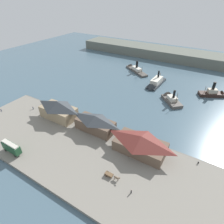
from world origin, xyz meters
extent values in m
plane|color=#476070|center=(0.00, 0.00, 0.00)|extent=(320.00, 320.00, 0.00)
cube|color=gray|center=(0.00, -22.00, 0.60)|extent=(110.00, 36.00, 1.20)
cube|color=#666159|center=(0.00, -3.60, 0.50)|extent=(110.00, 0.80, 1.00)
cube|color=#998466|center=(-22.24, -9.91, 3.97)|extent=(16.76, 8.65, 5.54)
pyramid|color=#33383D|center=(-22.24, -9.91, 8.33)|extent=(17.10, 9.08, 3.17)
cube|color=brown|center=(-1.99, -8.82, 3.65)|extent=(16.75, 7.47, 4.89)
pyramid|color=#33383D|center=(-1.99, -8.82, 7.29)|extent=(17.09, 7.85, 2.38)
cube|color=brown|center=(19.59, -10.47, 3.39)|extent=(18.84, 9.92, 4.39)
pyramid|color=maroon|center=(19.59, -10.47, 6.93)|extent=(19.22, 10.42, 2.69)
cube|color=#1E4C2D|center=(-20.69, -35.82, 3.62)|extent=(8.37, 2.29, 3.04)
cube|color=beige|center=(-20.69, -35.82, 5.39)|extent=(8.04, 1.60, 0.50)
cylinder|color=black|center=(-17.76, -34.67, 1.65)|extent=(0.90, 0.18, 0.90)
cylinder|color=black|center=(-17.76, -36.96, 1.65)|extent=(0.90, 0.18, 0.90)
cylinder|color=black|center=(-23.62, -34.67, 1.65)|extent=(0.90, 0.18, 0.90)
cylinder|color=black|center=(-23.62, -36.96, 1.65)|extent=(0.90, 0.18, 0.90)
cube|color=brown|center=(15.71, -26.26, 2.05)|extent=(2.76, 1.37, 0.50)
cylinder|color=#4C3828|center=(14.88, -25.58, 1.80)|extent=(1.20, 0.10, 1.20)
cylinder|color=#4C3828|center=(14.88, -26.95, 1.80)|extent=(1.20, 0.10, 1.20)
ellipsoid|color=#7A6651|center=(18.49, -26.26, 2.30)|extent=(2.00, 0.70, 0.90)
ellipsoid|color=#7A6651|center=(19.59, -26.26, 2.85)|extent=(0.70, 0.32, 0.44)
cylinder|color=#7A6651|center=(19.09, -26.06, 1.70)|extent=(0.16, 0.16, 1.00)
cylinder|color=#7A6651|center=(19.09, -26.46, 1.70)|extent=(0.16, 0.16, 1.00)
cylinder|color=#7A6651|center=(17.89, -26.06, 1.70)|extent=(0.16, 0.16, 1.00)
cylinder|color=#7A6651|center=(17.89, -26.46, 1.70)|extent=(0.16, 0.16, 1.00)
cylinder|color=#33384C|center=(-38.84, -11.67, 1.88)|extent=(0.40, 0.40, 1.36)
sphere|color=#CCA889|center=(-38.84, -11.67, 2.68)|extent=(0.25, 0.25, 0.25)
cylinder|color=#33384C|center=(-50.83, -21.32, 1.89)|extent=(0.41, 0.41, 1.38)
sphere|color=#CCA889|center=(-50.83, -21.32, 2.71)|extent=(0.25, 0.25, 0.25)
cylinder|color=#232328|center=(24.61, -28.00, 1.84)|extent=(0.37, 0.37, 1.27)
sphere|color=#CCA889|center=(24.61, -28.00, 2.59)|extent=(0.23, 0.23, 0.23)
cylinder|color=black|center=(39.74, -5.54, 1.65)|extent=(0.44, 0.44, 0.90)
cylinder|color=black|center=(-39.11, -5.30, 1.65)|extent=(0.44, 0.44, 0.90)
cube|color=#23282D|center=(3.74, 51.43, 0.65)|extent=(6.84, 20.44, 1.30)
cone|color=#23282D|center=(3.48, 41.29, 0.65)|extent=(5.78, 3.80, 5.68)
cube|color=silver|center=(3.74, 51.43, 2.78)|extent=(4.93, 11.20, 2.97)
cylinder|color=black|center=(3.80, 53.60, 6.42)|extent=(1.12, 1.12, 4.30)
cylinder|color=brown|center=(3.90, 57.51, 3.73)|extent=(0.24, 0.24, 4.86)
cube|color=black|center=(36.69, 53.24, 0.99)|extent=(14.84, 11.06, 1.99)
cone|color=black|center=(42.92, 56.48, 0.99)|extent=(4.38, 5.28, 4.64)
cube|color=#B2A893|center=(36.69, 53.24, 3.16)|extent=(5.98, 5.28, 2.35)
cylinder|color=black|center=(36.67, 53.23, 6.49)|extent=(1.59, 1.59, 4.30)
cylinder|color=brown|center=(32.95, 51.29, 4.00)|extent=(0.24, 0.24, 4.03)
cube|color=#514C47|center=(-16.79, 65.27, 0.68)|extent=(22.40, 17.48, 1.37)
cone|color=#514C47|center=(-26.59, 71.96, 0.68)|extent=(6.04, 6.09, 4.46)
cube|color=silver|center=(-16.79, 65.27, 2.42)|extent=(9.46, 8.03, 2.11)
cylinder|color=black|center=(-16.85, 65.31, 5.82)|extent=(1.68, 1.68, 4.69)
cylinder|color=brown|center=(-10.91, 61.25, 3.87)|extent=(0.24, 0.24, 5.00)
cube|color=#514C47|center=(19.07, 33.58, 0.85)|extent=(14.09, 14.45, 1.69)
cone|color=#514C47|center=(14.21, 38.74, 0.85)|extent=(5.69, 5.57, 5.42)
cube|color=beige|center=(19.07, 33.58, 2.70)|extent=(6.74, 6.82, 2.01)
cylinder|color=black|center=(19.77, 32.83, 5.77)|extent=(1.24, 1.24, 4.13)
cylinder|color=brown|center=(21.98, 30.49, 4.90)|extent=(0.24, 0.24, 6.41)
cube|color=#60665B|center=(0.00, 110.00, 4.00)|extent=(180.00, 24.00, 8.00)
camera|label=1|loc=(36.89, -59.42, 52.34)|focal=29.90mm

